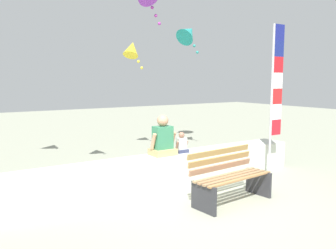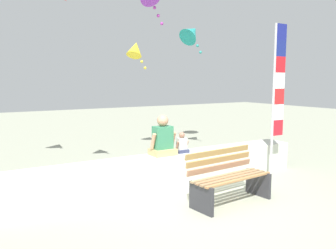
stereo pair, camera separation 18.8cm
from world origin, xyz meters
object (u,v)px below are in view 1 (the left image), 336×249
Objects in this scene: park_bench at (230,178)px; person_adult at (163,140)px; kite_yellow at (132,49)px; flag_banner at (275,89)px; kite_teal at (188,33)px; person_child at (182,145)px.

person_adult is at bearing 108.64° from park_bench.
flag_banner is at bearing -71.50° from kite_yellow.
kite_teal reaches higher than flag_banner.
flag_banner is 3.32m from kite_teal.
flag_banner is 3.47× the size of kite_teal.
flag_banner is at bearing -17.67° from person_child.
kite_yellow is at bearing 139.24° from kite_teal.
person_adult is 0.85× the size of kite_teal.
person_adult is 4.09m from kite_teal.
person_adult is (-0.47, 1.39, 0.51)m from park_bench.
kite_teal reaches higher than person_adult.
person_child is 0.45× the size of kite_teal.
kite_teal reaches higher than kite_yellow.
person_adult is 0.47m from person_child.
flag_banner is 3.72× the size of kite_yellow.
kite_yellow is 0.93× the size of kite_teal.
person_adult is at bearing 165.43° from flag_banner.
person_child is 4.07m from kite_yellow.
kite_yellow is at bearing 108.50° from flag_banner.
kite_teal is at bearing 63.77° from park_bench.
park_bench is 1.76× the size of kite_yellow.
kite_yellow is (1.09, 3.39, 2.02)m from person_adult.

